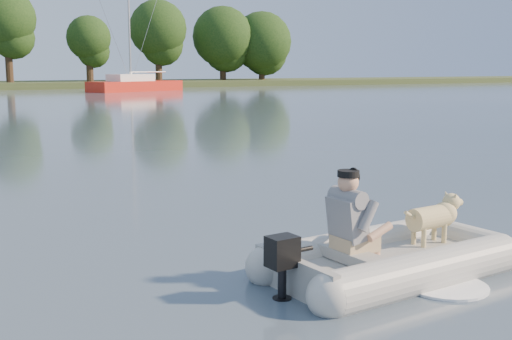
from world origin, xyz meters
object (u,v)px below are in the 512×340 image
dinghy (396,224)px  man (349,215)px  dog (430,222)px  sailboat (135,85)px

dinghy → man: (-0.60, -0.02, 0.16)m
dog → dinghy: bearing=-175.4°
man → sailboat: bearing=69.6°
man → sailboat: (12.23, 48.76, -0.14)m
man → dog: size_ratio=1.16×
dog → sailboat: 49.88m
man → dog: (1.14, 0.13, -0.22)m
dinghy → man: man is taller
sailboat → dog: bearing=-126.9°
dinghy → dog: dinghy is taller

